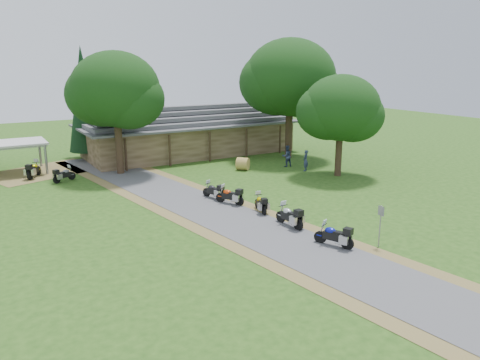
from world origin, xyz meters
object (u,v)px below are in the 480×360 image
motorcycle_row_a (334,234)px  hay_bale (243,164)px  carport (7,158)px  motorcycle_row_b (289,215)px  lodge (189,129)px  motorcycle_row_d (230,195)px  motorcycle_carport_b (64,174)px  motorcycle_row_e (213,190)px  motorcycle_row_c (261,203)px  motorcycle_carport_a (34,169)px

motorcycle_row_a → hay_bale: 17.78m
carport → motorcycle_row_b: bearing=-60.6°
lodge → motorcycle_row_a: bearing=-99.0°
motorcycle_row_b → motorcycle_row_d: size_ratio=1.07×
carport → motorcycle_row_a: bearing=-63.8°
lodge → motorcycle_row_b: (-4.32, -22.69, -1.78)m
motorcycle_row_d → motorcycle_carport_b: motorcycle_row_d is taller
carport → motorcycle_row_e: size_ratio=3.46×
motorcycle_row_c → motorcycle_carport_a: bearing=47.7°
lodge → carport: bearing=-178.8°
motorcycle_row_c → motorcycle_row_e: (-1.19, 4.05, 0.01)m
motorcycle_row_a → motorcycle_row_d: motorcycle_row_a is taller
motorcycle_carport_a → motorcycle_row_a: bearing=-124.4°
motorcycle_row_c → motorcycle_carport_b: 16.77m
motorcycle_carport_a → lodge: bearing=-48.6°
motorcycle_row_a → motorcycle_row_b: size_ratio=0.96×
motorcycle_row_b → motorcycle_row_c: 3.07m
lodge → hay_bale: 9.39m
motorcycle_row_a → motorcycle_row_c: 6.61m
motorcycle_row_a → hay_bale: bearing=-39.5°
motorcycle_row_a → motorcycle_row_c: (-0.08, 6.61, -0.05)m
hay_bale → motorcycle_row_e: bearing=-134.1°
lodge → hay_bale: size_ratio=19.86×
motorcycle_row_d → motorcycle_carport_b: 14.32m
motorcycle_row_b → motorcycle_carport_a: 22.54m
motorcycle_row_a → motorcycle_row_c: bearing=-22.7°
lodge → hay_bale: lodge is taller
carport → hay_bale: bearing=-26.4°
motorcycle_carport_b → motorcycle_carport_a: bearing=98.7°
motorcycle_row_a → motorcycle_row_d: size_ratio=1.02×
carport → motorcycle_carport_b: bearing=-55.5°
carport → motorcycle_row_d: 20.50m
lodge → motorcycle_row_a: lodge is taller
motorcycle_row_c → motorcycle_row_e: 4.22m
motorcycle_row_c → hay_bale: (5.03, 10.46, -0.05)m
lodge → motorcycle_row_b: bearing=-100.8°
motorcycle_row_e → hay_bale: motorcycle_row_e is taller
motorcycle_carport_a → hay_bale: size_ratio=1.90×
carport → motorcycle_row_c: size_ratio=3.51×
lodge → motorcycle_row_c: bearing=-102.2°
hay_bale → motorcycle_carport_a: bearing=158.4°
motorcycle_row_b → motorcycle_row_e: motorcycle_row_b is taller
motorcycle_row_d → motorcycle_row_e: bearing=-17.1°
motorcycle_row_b → motorcycle_row_d: (-0.79, 5.44, -0.04)m
motorcycle_row_c → hay_bale: bearing=-10.9°
carport → motorcycle_row_b: (12.38, -22.33, -0.64)m
motorcycle_row_b → hay_bale: 14.46m
motorcycle_row_e → carport: bearing=20.0°
motorcycle_carport_a → motorcycle_carport_b: 3.17m
motorcycle_row_b → lodge: bearing=-13.9°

